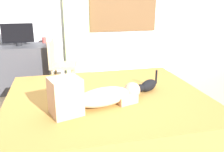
{
  "coord_description": "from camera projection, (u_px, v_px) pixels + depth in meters",
  "views": [
    {
      "loc": [
        -0.46,
        -2.12,
        1.45
      ],
      "look_at": [
        0.14,
        0.4,
        0.61
      ],
      "focal_mm": 38.24,
      "sensor_mm": 36.0,
      "label": 1
    }
  ],
  "objects": [
    {
      "name": "ground_plane",
      "position": [
        108.0,
        143.0,
        2.51
      ],
      "size": [
        16.0,
        16.0,
        0.0
      ],
      "primitive_type": "plane",
      "color": "tan"
    },
    {
      "name": "bed",
      "position": [
        107.0,
        115.0,
        2.63
      ],
      "size": [
        2.17,
        1.85,
        0.46
      ],
      "color": "brown",
      "rests_on": "ground"
    },
    {
      "name": "person_lying",
      "position": [
        94.0,
        96.0,
        2.25
      ],
      "size": [
        0.93,
        0.49,
        0.34
      ],
      "color": "#CCB299",
      "rests_on": "bed"
    },
    {
      "name": "cat",
      "position": [
        148.0,
        86.0,
        2.66
      ],
      "size": [
        0.31,
        0.24,
        0.21
      ],
      "color": "black",
      "rests_on": "bed"
    },
    {
      "name": "desk",
      "position": [
        22.0,
        68.0,
        3.92
      ],
      "size": [
        0.9,
        0.56,
        0.74
      ],
      "color": "#38383D",
      "rests_on": "ground"
    },
    {
      "name": "tv_monitor",
      "position": [
        18.0,
        34.0,
        3.75
      ],
      "size": [
        0.48,
        0.1,
        0.35
      ],
      "color": "black",
      "rests_on": "desk"
    },
    {
      "name": "cup",
      "position": [
        44.0,
        40.0,
        4.05
      ],
      "size": [
        0.07,
        0.07,
        0.1
      ],
      "primitive_type": "cylinder",
      "color": "#B23D38",
      "rests_on": "desk"
    },
    {
      "name": "chair_by_desk",
      "position": [
        59.0,
        63.0,
        3.71
      ],
      "size": [
        0.44,
        0.44,
        0.86
      ],
      "color": "tan",
      "rests_on": "ground"
    },
    {
      "name": "curtain_left",
      "position": [
        76.0,
        16.0,
        4.14
      ],
      "size": [
        0.44,
        0.06,
        2.33
      ],
      "primitive_type": "cube",
      "color": "#ADCC75",
      "rests_on": "ground"
    }
  ]
}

